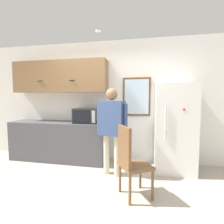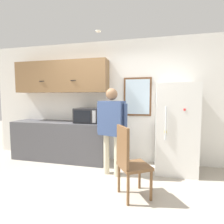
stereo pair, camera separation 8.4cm
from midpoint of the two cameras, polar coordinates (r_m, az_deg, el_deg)
ground_plane at (r=2.79m, az=-9.63°, el=-26.42°), size 16.00×16.00×0.00m
back_wall at (r=4.04m, az=-0.31°, el=3.52°), size 6.00×0.06×2.70m
counter at (r=4.26m, az=-15.99°, el=-8.95°), size 2.21×0.58×0.88m
upper_cabinets at (r=4.27m, az=-15.70°, el=10.95°), size 2.21×0.37×0.71m
microwave at (r=3.89m, az=-7.36°, el=-1.13°), size 0.52×0.43×0.32m
person at (r=3.19m, az=0.64°, el=-3.55°), size 0.60×0.34×1.61m
refrigerator at (r=3.62m, az=20.60°, el=-4.90°), size 0.74×0.71×1.70m
chair at (r=2.59m, az=6.51°, el=-15.12°), size 0.56×0.56×1.04m
window at (r=3.89m, az=8.92°, el=4.94°), size 0.60×0.05×0.84m
ceiling_light at (r=3.60m, az=-3.77°, el=24.88°), size 0.11×0.11×0.01m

